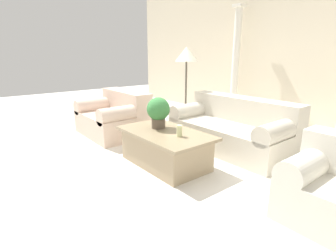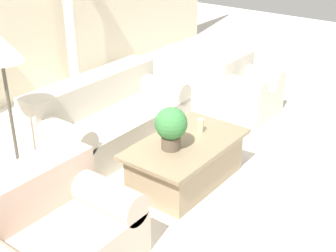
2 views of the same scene
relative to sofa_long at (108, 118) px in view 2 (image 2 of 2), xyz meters
name	(u,v)px [view 2 (image 2 of 2)]	position (x,y,z in m)	size (l,w,h in m)	color
ground_plane	(155,172)	(-0.21, -0.88, -0.33)	(16.00, 16.00, 0.00)	silver
sofa_long	(108,118)	(0.00, 0.00, 0.00)	(1.93, 0.96, 0.80)	beige
loveseat	(44,233)	(-1.87, -1.11, 0.01)	(1.30, 0.96, 0.80)	beige
coffee_table	(186,161)	(-0.15, -1.25, -0.09)	(1.33, 0.77, 0.47)	#998466
potted_plant	(171,126)	(-0.36, -1.21, 0.39)	(0.32, 0.32, 0.43)	brown
pillar_candle	(200,126)	(0.12, -1.24, 0.21)	(0.07, 0.07, 0.15)	beige
floor_lamp	(1,55)	(-1.23, 0.10, 1.07)	(0.43, 0.43, 1.60)	#4C473D
column_right	(69,7)	(0.99, 1.66, 0.95)	(0.22, 0.22, 2.50)	silver
armchair	(243,88)	(1.81, -0.83, 0.01)	(0.80, 0.78, 0.77)	beige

